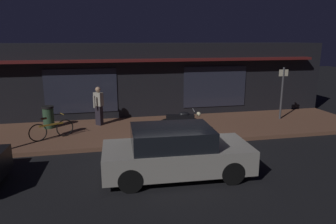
# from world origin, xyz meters

# --- Properties ---
(ground_plane) EXTENTS (60.00, 60.00, 0.00)m
(ground_plane) POSITION_xyz_m (0.00, 0.00, 0.00)
(ground_plane) COLOR black
(sidewalk_slab) EXTENTS (18.00, 4.00, 0.15)m
(sidewalk_slab) POSITION_xyz_m (0.00, 3.00, 0.07)
(sidewalk_slab) COLOR brown
(sidewalk_slab) RESTS_ON ground_plane
(storefront_building) EXTENTS (18.00, 3.30, 3.60)m
(storefront_building) POSITION_xyz_m (0.00, 6.39, 1.80)
(storefront_building) COLOR black
(storefront_building) RESTS_ON ground_plane
(motorcycle) EXTENTS (1.70, 0.59, 0.97)m
(motorcycle) POSITION_xyz_m (0.70, 1.99, 0.65)
(motorcycle) COLOR black
(motorcycle) RESTS_ON sidewalk_slab
(bicycle_parked) EXTENTS (1.49, 0.80, 0.91)m
(bicycle_parked) POSITION_xyz_m (-4.18, 2.35, 0.51)
(bicycle_parked) COLOR black
(bicycle_parked) RESTS_ON sidewalk_slab
(person_photographer) EXTENTS (0.47, 0.52, 1.67)m
(person_photographer) POSITION_xyz_m (-2.45, 3.96, 1.03)
(person_photographer) COLOR #28232D
(person_photographer) RESTS_ON sidewalk_slab
(sign_post) EXTENTS (0.44, 0.09, 2.40)m
(sign_post) POSITION_xyz_m (5.82, 3.28, 1.51)
(sign_post) COLOR #47474C
(sign_post) RESTS_ON sidewalk_slab
(trash_bin) EXTENTS (0.48, 0.48, 0.93)m
(trash_bin) POSITION_xyz_m (-4.52, 3.93, 0.62)
(trash_bin) COLOR #2D4C33
(trash_bin) RESTS_ON sidewalk_slab
(parked_car_far) EXTENTS (4.17, 1.93, 1.42)m
(parked_car_far) POSITION_xyz_m (-0.33, -1.39, 0.70)
(parked_car_far) COLOR black
(parked_car_far) RESTS_ON ground_plane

